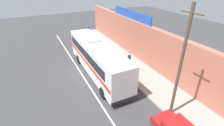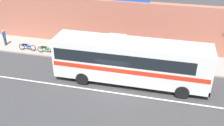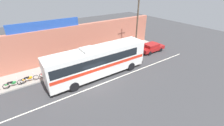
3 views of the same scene
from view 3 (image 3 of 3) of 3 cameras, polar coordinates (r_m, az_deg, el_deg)
name	(u,v)px [view 3 (image 3 of 3)]	position (r m, az deg, el deg)	size (l,w,h in m)	color
ground_plane	(94,82)	(17.51, -6.83, -7.15)	(70.00, 70.00, 0.00)	#3A3A3D
sidewalk_slab	(76,64)	(21.61, -13.38, -0.34)	(30.00, 3.60, 0.14)	gray
storefront_facade	(68,44)	(22.56, -16.11, 7.02)	(30.00, 0.70, 4.80)	#B26651
storefront_billboard	(45,25)	(21.16, -23.70, 12.87)	(8.61, 0.12, 1.10)	#234CAD
road_center_stripe	(97,86)	(16.92, -5.53, -8.44)	(30.00, 0.14, 0.01)	silver
intercity_bus	(98,60)	(17.61, -5.39, 0.96)	(12.01, 2.61, 3.78)	silver
parked_car	(152,47)	(25.65, 14.59, 5.70)	(4.36, 1.92, 1.37)	maroon
utility_pole	(137,24)	(23.75, 9.40, 14.08)	(1.60, 0.22, 8.47)	brown
motorcycle_red	(29,78)	(19.34, -28.67, -5.12)	(1.95, 0.56, 0.94)	black
motorcycle_orange	(13,83)	(19.33, -33.23, -6.41)	(1.92, 0.56, 0.94)	black
motorcycle_blue	(48,73)	(19.57, -23.00, -3.39)	(1.94, 0.56, 0.94)	black
pedestrian_by_curb	(86,55)	(21.33, -9.60, 2.91)	(0.30, 0.48, 1.73)	navy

